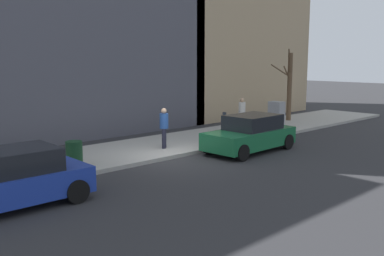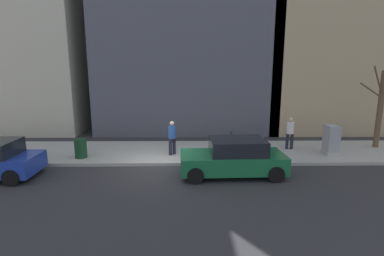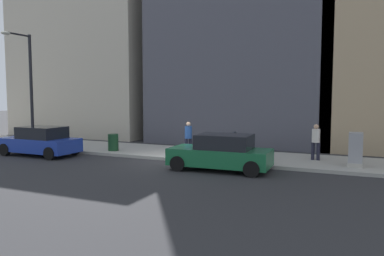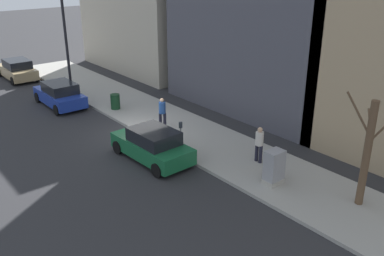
{
  "view_description": "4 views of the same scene",
  "coord_description": "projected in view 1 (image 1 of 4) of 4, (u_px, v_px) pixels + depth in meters",
  "views": [
    {
      "loc": [
        -12.2,
        10.65,
        3.76
      ],
      "look_at": [
        0.15,
        -0.88,
        1.07
      ],
      "focal_mm": 40.0,
      "sensor_mm": 36.0,
      "label": 1
    },
    {
      "loc": [
        -12.75,
        -1.19,
        4.41
      ],
      "look_at": [
        0.97,
        -1.36,
        1.55
      ],
      "focal_mm": 28.0,
      "sensor_mm": 36.0,
      "label": 2
    },
    {
      "loc": [
        -15.7,
        -8.24,
        3.11
      ],
      "look_at": [
        0.55,
        -0.95,
        1.58
      ],
      "focal_mm": 35.0,
      "sensor_mm": 36.0,
      "label": 3
    },
    {
      "loc": [
        -10.9,
        -17.93,
        8.74
      ],
      "look_at": [
        1.15,
        -3.11,
        1.01
      ],
      "focal_mm": 40.0,
      "sensor_mm": 36.0,
      "label": 4
    }
  ],
  "objects": [
    {
      "name": "ground_plane",
      "position": [
        178.0,
        158.0,
        16.58
      ],
      "size": [
        120.0,
        120.0,
        0.0
      ],
      "primitive_type": "plane",
      "color": "#2B2B2D"
    },
    {
      "name": "parked_car_green",
      "position": [
        250.0,
        134.0,
        17.7
      ],
      "size": [
        2.05,
        4.26,
        1.52
      ],
      "rotation": [
        0.0,
        0.0,
        0.04
      ],
      "color": "#196038",
      "rests_on": "ground"
    },
    {
      "name": "parking_meter",
      "position": [
        224.0,
        124.0,
        18.85
      ],
      "size": [
        0.14,
        0.1,
        1.35
      ],
      "color": "slate",
      "rests_on": "sidewalk"
    },
    {
      "name": "pedestrian_midblock",
      "position": [
        164.0,
        126.0,
        17.63
      ],
      "size": [
        0.36,
        0.36,
        1.66
      ],
      "rotation": [
        0.0,
        0.0,
        2.33
      ],
      "color": "#1E1E2D",
      "rests_on": "sidewalk"
    },
    {
      "name": "pedestrian_near_meter",
      "position": [
        242.0,
        112.0,
        22.39
      ],
      "size": [
        0.36,
        0.4,
        1.66
      ],
      "rotation": [
        0.0,
        0.0,
        1.53
      ],
      "color": "#1E1E2D",
      "rests_on": "sidewalk"
    },
    {
      "name": "parked_car_blue",
      "position": [
        7.0,
        180.0,
        10.88
      ],
      "size": [
        1.95,
        4.21,
        1.52
      ],
      "rotation": [
        0.0,
        0.0,
        -0.01
      ],
      "color": "#1E389E",
      "rests_on": "ground"
    },
    {
      "name": "sidewalk",
      "position": [
        147.0,
        148.0,
        18.01
      ],
      "size": [
        4.0,
        36.0,
        0.15
      ],
      "primitive_type": "cube",
      "color": "#9E9B93",
      "rests_on": "ground"
    },
    {
      "name": "bare_tree",
      "position": [
        289.0,
        85.0,
        25.64
      ],
      "size": [
        1.43,
        1.23,
        4.26
      ],
      "color": "brown",
      "rests_on": "sidewalk"
    },
    {
      "name": "utility_box",
      "position": [
        276.0,
        115.0,
        22.87
      ],
      "size": [
        0.83,
        0.61,
        1.43
      ],
      "color": "#A8A399",
      "rests_on": "sidewalk"
    },
    {
      "name": "trash_bin",
      "position": [
        74.0,
        154.0,
        14.51
      ],
      "size": [
        0.56,
        0.56,
        0.9
      ],
      "primitive_type": "cylinder",
      "color": "#14381E",
      "rests_on": "sidewalk"
    }
  ]
}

